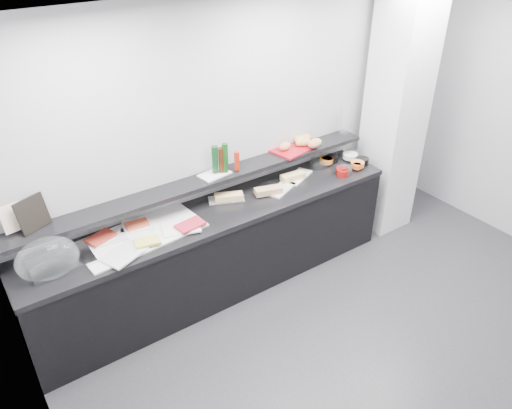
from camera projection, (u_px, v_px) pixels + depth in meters
ground at (401, 366)px, 4.12m from camera, size 5.00×5.00×0.00m
back_wall at (262, 135)px, 4.82m from camera, size 5.00×0.02×2.70m
ceiling at (476, 28)px, 2.71m from camera, size 5.00×5.00×0.00m
column at (395, 114)px, 5.30m from camera, size 0.50×0.50×2.70m
buffet_cabinet at (220, 253)px, 4.75m from camera, size 3.60×0.60×0.85m
counter_top at (218, 213)px, 4.51m from camera, size 3.62×0.62×0.05m
wall_shelf at (206, 180)px, 4.50m from camera, size 3.60×0.25×0.04m
cloche_base at (61, 262)px, 3.82m from camera, size 0.47×0.32×0.04m
cloche_dome at (47, 259)px, 3.69m from camera, size 0.48×0.33×0.34m
linen_runner at (141, 235)px, 4.16m from camera, size 1.08×0.59×0.01m
platter_meat_a at (110, 238)px, 4.09m from camera, size 0.28×0.20×0.01m
food_meat_a at (101, 237)px, 4.07m from camera, size 0.26×0.21×0.02m
platter_salmon at (138, 225)px, 4.25m from camera, size 0.34×0.29×0.01m
food_salmon at (137, 224)px, 4.23m from camera, size 0.20×0.14×0.02m
platter_cheese at (124, 254)px, 3.91m from camera, size 0.39×0.33×0.01m
food_cheese at (148, 242)px, 4.02m from camera, size 0.22×0.17×0.02m
platter_meat_b at (181, 228)px, 4.22m from camera, size 0.36×0.30×0.01m
food_meat_b at (190, 225)px, 4.22m from camera, size 0.26×0.18×0.02m
sandwich_plate_left at (226, 199)px, 4.65m from camera, size 0.36×0.26×0.01m
sandwich_food_left at (229, 197)px, 4.61m from camera, size 0.28×0.20×0.06m
tongs_left at (239, 200)px, 4.62m from camera, size 0.15×0.06×0.01m
sandwich_plate_mid at (281, 189)px, 4.82m from camera, size 0.37×0.27×0.01m
sandwich_food_mid at (268, 191)px, 4.71m from camera, size 0.27×0.17×0.06m
tongs_mid at (279, 193)px, 4.73m from camera, size 0.16×0.05×0.01m
sandwich_plate_right at (298, 177)px, 5.03m from camera, size 0.39×0.28×0.01m
sandwich_food_right at (293, 177)px, 4.96m from camera, size 0.26×0.12×0.06m
tongs_right at (296, 177)px, 5.00m from camera, size 0.16×0.05×0.01m
bowl_glass_fruit at (319, 163)px, 5.22m from camera, size 0.25×0.25×0.07m
fill_glass_fruit at (326, 160)px, 5.26m from camera, size 0.17×0.17×0.05m
bowl_black_jam at (332, 158)px, 5.32m from camera, size 0.15×0.15×0.07m
fill_black_jam at (328, 160)px, 5.26m from camera, size 0.16×0.16×0.05m
bowl_glass_cream at (352, 155)px, 5.39m from camera, size 0.20×0.20×0.07m
fill_glass_cream at (350, 156)px, 5.35m from camera, size 0.19×0.19×0.05m
bowl_red_jam at (343, 173)px, 5.05m from camera, size 0.16×0.16×0.07m
fill_red_jam at (341, 170)px, 5.07m from camera, size 0.11×0.11×0.05m
bowl_glass_salmon at (344, 171)px, 5.08m from camera, size 0.19×0.19×0.07m
fill_glass_salmon at (357, 164)px, 5.18m from camera, size 0.15×0.15×0.05m
bowl_black_fruit at (362, 161)px, 5.27m from camera, size 0.15×0.15×0.07m
fill_black_fruit at (357, 166)px, 5.14m from camera, size 0.10×0.10×0.05m
framed_print at (32, 214)px, 3.74m from camera, size 0.25×0.16×0.26m
print_art at (12, 218)px, 3.70m from camera, size 0.17×0.07×0.22m
condiment_tray at (215, 174)px, 4.55m from camera, size 0.30×0.21×0.01m
bottle_green_a at (215, 160)px, 4.50m from camera, size 0.07×0.07×0.26m
bottle_brown at (222, 160)px, 4.51m from camera, size 0.07×0.07×0.24m
bottle_green_b at (225, 158)px, 4.50m from camera, size 0.07×0.07×0.28m
bottle_hot at (237, 161)px, 4.57m from camera, size 0.06×0.06×0.18m
shaker_salt at (225, 167)px, 4.59m from camera, size 0.04×0.04×0.07m
shaker_pepper at (237, 165)px, 4.61m from camera, size 0.04×0.04×0.07m
bread_tray at (292, 149)px, 5.00m from camera, size 0.47×0.37×0.02m
bread_roll_nw at (285, 146)px, 4.94m from camera, size 0.16×0.13×0.08m
bread_roll_n at (300, 139)px, 5.08m from camera, size 0.15×0.11×0.08m
bread_roll_ne at (306, 138)px, 5.10m from camera, size 0.15×0.11×0.08m
bread_roll_s at (314, 144)px, 4.98m from camera, size 0.15×0.11×0.08m
bread_roll_se at (316, 142)px, 5.01m from camera, size 0.15×0.12×0.08m
bread_roll_midw at (301, 142)px, 5.02m from camera, size 0.13×0.09×0.08m
bread_roll_mide at (304, 142)px, 5.02m from camera, size 0.15×0.11×0.08m
carafe at (345, 122)px, 5.24m from camera, size 0.14×0.14×0.30m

